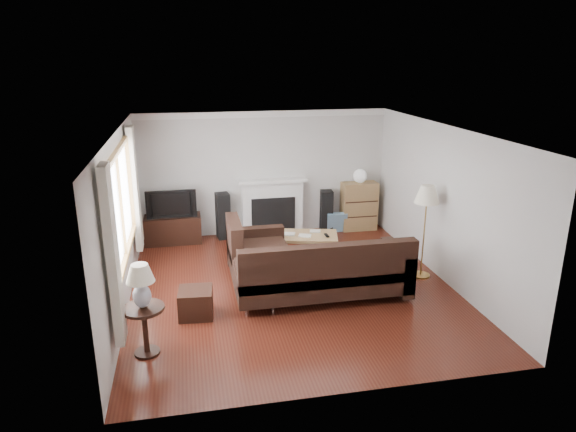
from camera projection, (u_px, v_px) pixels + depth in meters
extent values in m
cube|color=#4B1B10|center=(292.00, 287.00, 8.19)|extent=(5.10, 5.60, 0.04)
cube|color=white|center=(292.00, 130.00, 7.44)|extent=(5.10, 5.60, 0.04)
cube|color=silver|center=(264.00, 173.00, 10.39)|extent=(5.00, 0.04, 2.50)
cube|color=silver|center=(347.00, 290.00, 5.24)|extent=(5.00, 0.04, 2.50)
cube|color=silver|center=(121.00, 223.00, 7.34)|extent=(0.04, 5.50, 2.50)
cube|color=silver|center=(443.00, 203.00, 8.29)|extent=(0.04, 5.50, 2.50)
cube|color=brown|center=(121.00, 206.00, 7.08)|extent=(0.12, 2.74, 1.54)
cube|color=beige|center=(113.00, 257.00, 5.71)|extent=(0.10, 0.35, 2.10)
cube|color=beige|center=(135.00, 189.00, 8.55)|extent=(0.10, 0.35, 2.10)
cube|color=white|center=(273.00, 206.00, 10.51)|extent=(1.40, 0.26, 1.15)
cube|color=black|center=(173.00, 229.00, 10.07)|extent=(1.08, 0.49, 0.54)
imported|color=black|center=(171.00, 203.00, 9.91)|extent=(0.95, 0.12, 0.55)
cube|color=black|center=(223.00, 216.00, 10.27)|extent=(0.29, 0.34, 0.93)
cube|color=black|center=(326.00, 211.00, 10.68)|extent=(0.27, 0.31, 0.87)
cube|color=olive|center=(359.00, 206.00, 10.77)|extent=(0.74, 0.35, 1.01)
sphere|color=white|center=(360.00, 176.00, 10.58)|extent=(0.28, 0.28, 0.28)
cube|color=black|center=(322.00, 268.00, 7.75)|extent=(2.85, 2.08, 0.92)
cube|color=#A57E4F|center=(304.00, 246.00, 9.27)|extent=(1.32, 0.92, 0.47)
cube|color=black|center=(196.00, 303.00, 7.25)|extent=(0.51, 0.51, 0.40)
cube|color=#AD823C|center=(424.00, 232.00, 8.37)|extent=(0.52, 0.52, 1.56)
cube|color=black|center=(145.00, 330.00, 6.29)|extent=(0.51, 0.51, 0.64)
cube|color=silver|center=(141.00, 286.00, 6.11)|extent=(0.34, 0.34, 0.55)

